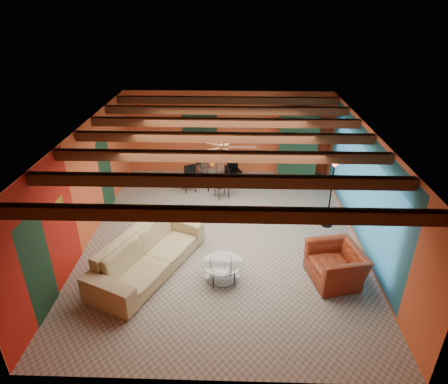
{
  "coord_description": "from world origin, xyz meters",
  "views": [
    {
      "loc": [
        0.26,
        -8.05,
        5.36
      ],
      "look_at": [
        0.0,
        0.2,
        1.15
      ],
      "focal_mm": 31.26,
      "sensor_mm": 36.0,
      "label": 1
    }
  ],
  "objects_px": {
    "floor_lamp": "(331,193)",
    "vase": "(212,156)",
    "armoire": "(297,146)",
    "coffee_table": "(222,271)",
    "dining_table": "(212,173)",
    "armchair": "(336,265)",
    "sofa": "(149,253)",
    "potted_plant": "(300,106)"
  },
  "relations": [
    {
      "from": "floor_lamp",
      "to": "vase",
      "type": "relative_size",
      "value": 10.25
    },
    {
      "from": "vase",
      "to": "armoire",
      "type": "bearing_deg",
      "value": 19.02
    },
    {
      "from": "coffee_table",
      "to": "dining_table",
      "type": "xyz_separation_m",
      "value": [
        -0.46,
        4.39,
        0.25
      ]
    },
    {
      "from": "coffee_table",
      "to": "floor_lamp",
      "type": "relative_size",
      "value": 0.47
    },
    {
      "from": "armchair",
      "to": "coffee_table",
      "type": "height_order",
      "value": "armchair"
    },
    {
      "from": "sofa",
      "to": "dining_table",
      "type": "height_order",
      "value": "dining_table"
    },
    {
      "from": "coffee_table",
      "to": "floor_lamp",
      "type": "bearing_deg",
      "value": 40.61
    },
    {
      "from": "sofa",
      "to": "floor_lamp",
      "type": "distance_m",
      "value": 4.67
    },
    {
      "from": "sofa",
      "to": "potted_plant",
      "type": "distance_m",
      "value": 6.54
    },
    {
      "from": "coffee_table",
      "to": "floor_lamp",
      "type": "xyz_separation_m",
      "value": [
        2.63,
        2.25,
        0.71
      ]
    },
    {
      "from": "dining_table",
      "to": "vase",
      "type": "bearing_deg",
      "value": 0.0
    },
    {
      "from": "sofa",
      "to": "armchair",
      "type": "xyz_separation_m",
      "value": [
        3.93,
        -0.2,
        -0.06
      ]
    },
    {
      "from": "vase",
      "to": "potted_plant",
      "type": "bearing_deg",
      "value": 19.02
    },
    {
      "from": "coffee_table",
      "to": "armoire",
      "type": "xyz_separation_m",
      "value": [
        2.18,
        5.3,
        0.82
      ]
    },
    {
      "from": "coffee_table",
      "to": "vase",
      "type": "distance_m",
      "value": 4.48
    },
    {
      "from": "dining_table",
      "to": "vase",
      "type": "height_order",
      "value": "vase"
    },
    {
      "from": "dining_table",
      "to": "potted_plant",
      "type": "distance_m",
      "value": 3.35
    },
    {
      "from": "armchair",
      "to": "vase",
      "type": "xyz_separation_m",
      "value": [
        -2.81,
        4.29,
        0.67
      ]
    },
    {
      "from": "armoire",
      "to": "potted_plant",
      "type": "relative_size",
      "value": 4.28
    },
    {
      "from": "potted_plant",
      "to": "vase",
      "type": "height_order",
      "value": "potted_plant"
    },
    {
      "from": "floor_lamp",
      "to": "potted_plant",
      "type": "xyz_separation_m",
      "value": [
        -0.45,
        3.04,
        1.4
      ]
    },
    {
      "from": "sofa",
      "to": "armchair",
      "type": "height_order",
      "value": "sofa"
    },
    {
      "from": "dining_table",
      "to": "coffee_table",
      "type": "bearing_deg",
      "value": -83.99
    },
    {
      "from": "armchair",
      "to": "sofa",
      "type": "bearing_deg",
      "value": -105.87
    },
    {
      "from": "armchair",
      "to": "potted_plant",
      "type": "bearing_deg",
      "value": 168.89
    },
    {
      "from": "armchair",
      "to": "dining_table",
      "type": "bearing_deg",
      "value": -159.75
    },
    {
      "from": "armchair",
      "to": "dining_table",
      "type": "distance_m",
      "value": 5.13
    },
    {
      "from": "dining_table",
      "to": "armchair",
      "type": "bearing_deg",
      "value": -56.79
    },
    {
      "from": "armchair",
      "to": "vase",
      "type": "relative_size",
      "value": 6.25
    },
    {
      "from": "sofa",
      "to": "dining_table",
      "type": "bearing_deg",
      "value": 8.91
    },
    {
      "from": "armoire",
      "to": "floor_lamp",
      "type": "distance_m",
      "value": 3.08
    },
    {
      "from": "armoire",
      "to": "potted_plant",
      "type": "height_order",
      "value": "potted_plant"
    },
    {
      "from": "armoire",
      "to": "vase",
      "type": "xyz_separation_m",
      "value": [
        -2.64,
        -0.91,
        -0.0
      ]
    },
    {
      "from": "coffee_table",
      "to": "vase",
      "type": "relative_size",
      "value": 4.78
    },
    {
      "from": "dining_table",
      "to": "potted_plant",
      "type": "bearing_deg",
      "value": 19.02
    },
    {
      "from": "dining_table",
      "to": "potted_plant",
      "type": "height_order",
      "value": "potted_plant"
    },
    {
      "from": "coffee_table",
      "to": "armchair",
      "type": "bearing_deg",
      "value": 2.33
    },
    {
      "from": "dining_table",
      "to": "floor_lamp",
      "type": "distance_m",
      "value": 3.78
    },
    {
      "from": "armoire",
      "to": "vase",
      "type": "height_order",
      "value": "armoire"
    },
    {
      "from": "dining_table",
      "to": "armoire",
      "type": "relative_size",
      "value": 0.88
    },
    {
      "from": "sofa",
      "to": "vase",
      "type": "distance_m",
      "value": 4.29
    },
    {
      "from": "floor_lamp",
      "to": "vase",
      "type": "xyz_separation_m",
      "value": [
        -3.09,
        2.13,
        0.11
      ]
    }
  ]
}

